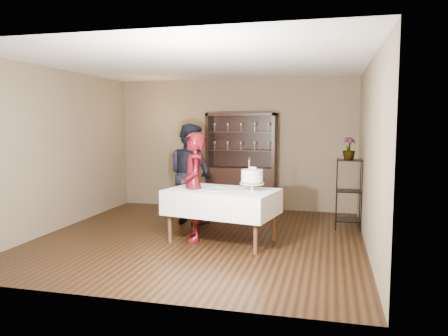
# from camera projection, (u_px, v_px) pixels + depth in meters

# --- Properties ---
(floor) EXTENTS (5.00, 5.00, 0.00)m
(floor) POSITION_uv_depth(u_px,v_px,m) (200.00, 238.00, 6.88)
(floor) COLOR black
(floor) RESTS_ON ground
(ceiling) EXTENTS (5.00, 5.00, 0.00)m
(ceiling) POSITION_uv_depth(u_px,v_px,m) (199.00, 64.00, 6.60)
(ceiling) COLOR white
(ceiling) RESTS_ON back_wall
(back_wall) EXTENTS (5.00, 0.02, 2.70)m
(back_wall) POSITION_uv_depth(u_px,v_px,m) (235.00, 145.00, 9.16)
(back_wall) COLOR brown
(back_wall) RESTS_ON floor
(wall_left) EXTENTS (0.02, 5.00, 2.70)m
(wall_left) POSITION_uv_depth(u_px,v_px,m) (58.00, 150.00, 7.33)
(wall_left) COLOR brown
(wall_left) RESTS_ON floor
(wall_right) EXTENTS (0.02, 5.00, 2.70)m
(wall_right) POSITION_uv_depth(u_px,v_px,m) (370.00, 155.00, 6.15)
(wall_right) COLOR brown
(wall_right) RESTS_ON floor
(china_hutch) EXTENTS (1.40, 0.48, 2.00)m
(china_hutch) POSITION_uv_depth(u_px,v_px,m) (242.00, 179.00, 8.94)
(china_hutch) COLOR black
(china_hutch) RESTS_ON floor
(plant_etagere) EXTENTS (0.42, 0.42, 1.20)m
(plant_etagere) POSITION_uv_depth(u_px,v_px,m) (349.00, 191.00, 7.43)
(plant_etagere) COLOR black
(plant_etagere) RESTS_ON floor
(cake_table) EXTENTS (1.77, 1.29, 0.80)m
(cake_table) POSITION_uv_depth(u_px,v_px,m) (222.00, 202.00, 6.60)
(cake_table) COLOR silver
(cake_table) RESTS_ON floor
(woman) EXTENTS (0.61, 0.72, 1.66)m
(woman) POSITION_uv_depth(u_px,v_px,m) (194.00, 187.00, 6.69)
(woman) COLOR #310604
(woman) RESTS_ON floor
(man) EXTENTS (1.10, 1.04, 1.79)m
(man) POSITION_uv_depth(u_px,v_px,m) (190.00, 174.00, 7.80)
(man) COLOR black
(man) RESTS_ON floor
(cake) EXTENTS (0.38, 0.38, 0.50)m
(cake) POSITION_uv_depth(u_px,v_px,m) (252.00, 177.00, 6.44)
(cake) COLOR white
(cake) RESTS_ON cake_table
(plate_near) EXTENTS (0.21, 0.21, 0.01)m
(plate_near) POSITION_uv_depth(u_px,v_px,m) (215.00, 190.00, 6.46)
(plate_near) COLOR white
(plate_near) RESTS_ON cake_table
(plate_far) EXTENTS (0.23, 0.23, 0.01)m
(plate_far) POSITION_uv_depth(u_px,v_px,m) (221.00, 186.00, 6.88)
(plate_far) COLOR white
(plate_far) RESTS_ON cake_table
(potted_plant) EXTENTS (0.25, 0.25, 0.38)m
(potted_plant) POSITION_uv_depth(u_px,v_px,m) (349.00, 149.00, 7.32)
(potted_plant) COLOR #3E6630
(potted_plant) RESTS_ON plant_etagere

